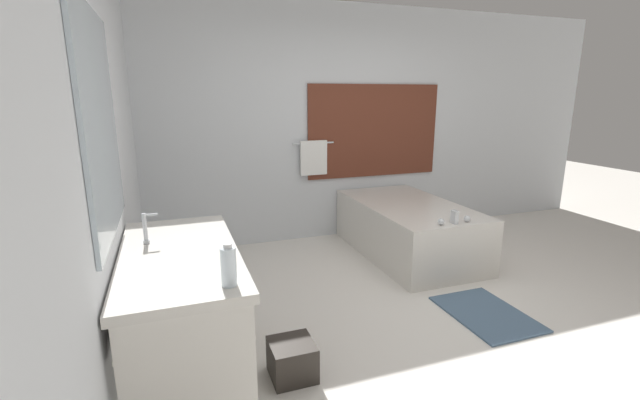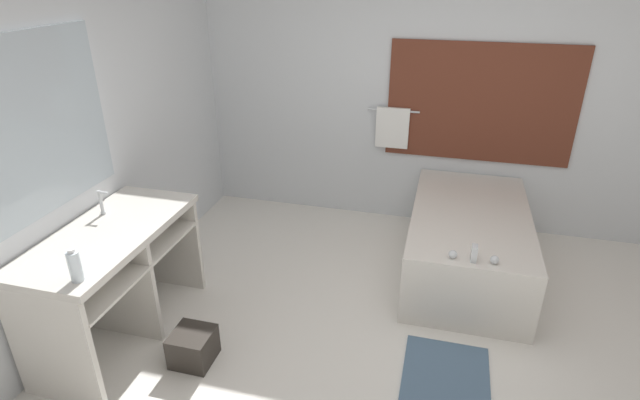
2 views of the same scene
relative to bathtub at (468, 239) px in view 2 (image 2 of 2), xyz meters
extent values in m
plane|color=silver|center=(-0.49, -1.32, -0.31)|extent=(16.00, 16.00, 0.00)
cube|color=silver|center=(-0.49, 0.91, 1.04)|extent=(7.40, 0.06, 2.70)
cube|color=brown|center=(0.00, 0.86, 0.95)|extent=(1.70, 0.02, 1.10)
cylinder|color=silver|center=(-0.79, 0.84, 0.84)|extent=(0.50, 0.02, 0.02)
cube|color=white|center=(-0.79, 0.83, 0.67)|extent=(0.32, 0.04, 0.40)
cube|color=silver|center=(-2.72, -1.32, 1.04)|extent=(0.06, 7.40, 2.70)
cube|color=#B2C1CC|center=(-2.68, -1.48, 1.24)|extent=(0.02, 1.10, 1.10)
cube|color=silver|center=(-2.37, -1.48, 0.52)|extent=(0.63, 1.33, 0.05)
cube|color=silver|center=(-2.37, -1.48, 0.31)|extent=(0.60, 1.26, 0.02)
cylinder|color=white|center=(-2.37, -1.28, 0.48)|extent=(0.39, 0.39, 0.12)
cube|color=silver|center=(-2.37, -2.12, 0.09)|extent=(0.58, 0.04, 0.80)
cube|color=silver|center=(-2.37, -1.48, 0.09)|extent=(0.58, 0.04, 0.80)
cube|color=silver|center=(-2.37, -0.83, 0.09)|extent=(0.58, 0.04, 0.80)
cylinder|color=white|center=(-2.32, -1.81, 0.39)|extent=(0.13, 0.37, 0.13)
cylinder|color=white|center=(-2.32, -1.14, 0.39)|extent=(0.13, 0.37, 0.13)
cylinder|color=silver|center=(-2.54, -1.28, 0.55)|extent=(0.04, 0.04, 0.02)
cylinder|color=silver|center=(-2.54, -1.28, 0.64)|extent=(0.02, 0.02, 0.16)
cube|color=silver|center=(-2.50, -1.28, 0.71)|extent=(0.07, 0.01, 0.01)
cube|color=silver|center=(0.00, 0.00, -0.03)|extent=(0.96, 1.74, 0.56)
ellipsoid|color=white|center=(0.00, 0.00, 0.10)|extent=(0.69, 1.25, 0.30)
cube|color=silver|center=(0.00, -0.77, 0.31)|extent=(0.04, 0.07, 0.12)
sphere|color=silver|center=(-0.14, -0.77, 0.28)|extent=(0.06, 0.06, 0.06)
sphere|color=silver|center=(0.14, -0.77, 0.28)|extent=(0.06, 0.06, 0.06)
cylinder|color=white|center=(-2.17, -2.01, 0.63)|extent=(0.07, 0.07, 0.18)
cylinder|color=white|center=(-2.17, -2.01, 0.73)|extent=(0.04, 0.04, 0.02)
cube|color=#2D2823|center=(-1.77, -1.61, -0.20)|extent=(0.27, 0.27, 0.23)
cube|color=slate|center=(-0.11, -1.39, -0.30)|extent=(0.55, 0.77, 0.02)
camera|label=1|loc=(-2.38, -3.84, 1.38)|focal=24.00mm
camera|label=2|loc=(-0.28, -3.90, 2.14)|focal=28.00mm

